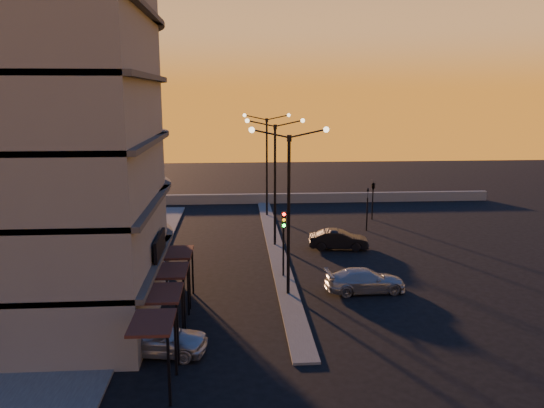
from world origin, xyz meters
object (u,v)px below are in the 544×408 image
(traffic_light_main, at_px, (284,233))
(car_sedan, at_px, (339,240))
(car_hatchback, at_px, (155,337))
(streetlamp_mid, at_px, (275,172))
(car_wagon, at_px, (365,280))

(traffic_light_main, bearing_deg, car_sedan, 52.34)
(car_hatchback, bearing_deg, streetlamp_mid, -11.69)
(car_wagon, bearing_deg, car_sedan, -4.15)
(traffic_light_main, bearing_deg, streetlamp_mid, 90.00)
(traffic_light_main, relative_size, car_hatchback, 0.93)
(streetlamp_mid, height_order, car_hatchback, streetlamp_mid)
(car_sedan, distance_m, car_wagon, 8.62)
(streetlamp_mid, height_order, traffic_light_main, streetlamp_mid)
(car_hatchback, height_order, car_sedan, car_hatchback)
(traffic_light_main, relative_size, car_wagon, 0.92)
(streetlamp_mid, height_order, car_wagon, streetlamp_mid)
(car_wagon, bearing_deg, traffic_light_main, 56.30)
(streetlamp_mid, xyz_separation_m, car_wagon, (4.50, -9.76, -4.92))
(streetlamp_mid, relative_size, traffic_light_main, 2.24)
(car_hatchback, bearing_deg, traffic_light_main, -24.95)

